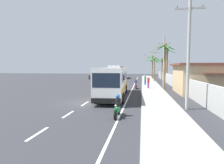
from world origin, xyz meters
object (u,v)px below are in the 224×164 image
pedestrian_near_kerb (148,82)px  palm_fourth (152,62)px  palm_nearest (167,60)px  utility_pole_far (154,62)px  pedestrian_midwalk (145,80)px  motorcycle_beside_bus (117,108)px  motorcycle_trailing (136,85)px  palm_third (162,64)px  palm_second (165,58)px  utility_pole_nearest (188,50)px  palm_farthest (154,63)px  coach_bus_foreground (114,80)px  coach_bus_far_lane (119,72)px  utility_pole_distant (153,62)px  utility_pole_mid (164,60)px

pedestrian_near_kerb → palm_fourth: bearing=13.1°
palm_nearest → utility_pole_far: bearing=111.1°
pedestrian_midwalk → utility_pole_far: utility_pole_far is taller
motorcycle_beside_bus → palm_nearest: 32.27m
utility_pole_far → palm_fourth: 5.46m
motorcycle_trailing → pedestrian_near_kerb: 2.00m
palm_third → palm_second: bearing=-94.6°
palm_second → palm_fourth: palm_second is taller
motorcycle_beside_bus → utility_pole_nearest: size_ratio=0.22×
palm_farthest → palm_second: bearing=-87.7°
utility_pole_nearest → palm_second: 13.51m
motorcycle_beside_bus → motorcycle_trailing: bearing=87.7°
motorcycle_trailing → utility_pole_far: (4.03, 20.44, 4.18)m
pedestrian_near_kerb → pedestrian_midwalk: pedestrian_near_kerb is taller
palm_third → palm_fourth: palm_fourth is taller
coach_bus_foreground → motorcycle_trailing: size_ratio=6.15×
coach_bus_far_lane → palm_nearest: (12.67, -13.14, 3.12)m
motorcycle_trailing → palm_fourth: size_ratio=0.29×
palm_fourth → palm_farthest: bearing=-90.8°
motorcycle_beside_bus → pedestrian_midwalk: (2.21, 22.71, 0.44)m
coach_bus_foreground → palm_third: (8.09, 26.38, 2.46)m
coach_bus_far_lane → palm_farthest: size_ratio=1.96×
pedestrian_midwalk → utility_pole_nearest: (3.01, -19.61, 3.65)m
motorcycle_beside_bus → utility_pole_nearest: bearing=30.7°
coach_bus_far_lane → palm_fourth: size_ratio=1.62×
utility_pole_distant → palm_fourth: bearing=-93.4°
palm_third → pedestrian_near_kerb: bearing=-102.1°
motorcycle_beside_bus → palm_farthest: bearing=82.0°
utility_pole_mid → utility_pole_distant: 34.43m
palm_farthest → coach_bus_foreground: bearing=-104.7°
coach_bus_foreground → palm_third: bearing=72.9°
utility_pole_nearest → utility_pole_mid: 17.21m
utility_pole_mid → palm_third: size_ratio=1.52×
motorcycle_trailing → utility_pole_nearest: utility_pole_nearest is taller
coach_bus_far_lane → motorcycle_trailing: coach_bus_far_lane is taller
motorcycle_beside_bus → palm_second: (5.01, 16.62, 4.22)m
utility_pole_far → palm_third: bearing=-55.7°
motorcycle_beside_bus → utility_pole_distant: 55.20m
utility_pole_nearest → palm_fourth: (-0.65, 39.88, 0.38)m
utility_pole_nearest → utility_pole_distant: (0.05, 51.64, 0.61)m
coach_bus_foreground → palm_fourth: (6.18, 34.44, 3.22)m
coach_bus_foreground → utility_pole_far: (6.31, 28.99, 2.93)m
pedestrian_midwalk → palm_farthest: size_ratio=0.31×
coach_bus_far_lane → palm_third: (11.99, -9.36, 2.29)m
utility_pole_mid → palm_fourth: size_ratio=1.28×
motorcycle_beside_bus → palm_fourth: 43.46m
utility_pole_distant → motorcycle_trailing: bearing=-97.0°
utility_pole_nearest → palm_farthest: (-0.80, 28.43, -0.36)m
pedestrian_near_kerb → utility_pole_nearest: 14.53m
pedestrian_midwalk → palm_farthest: bearing=123.5°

